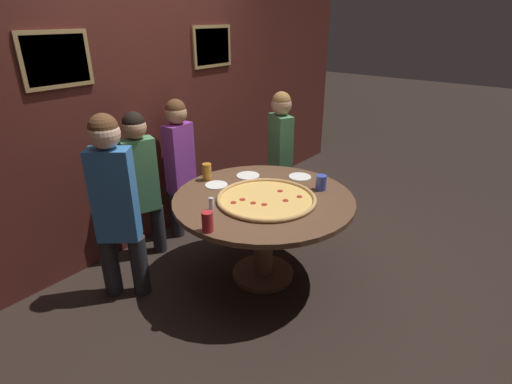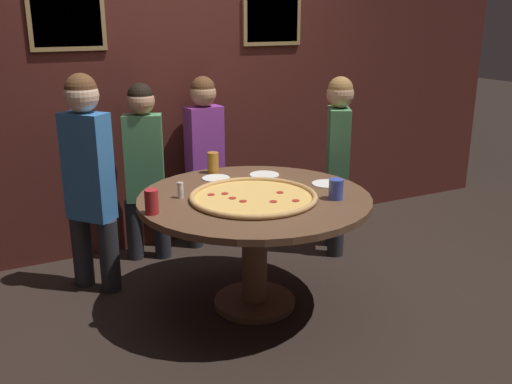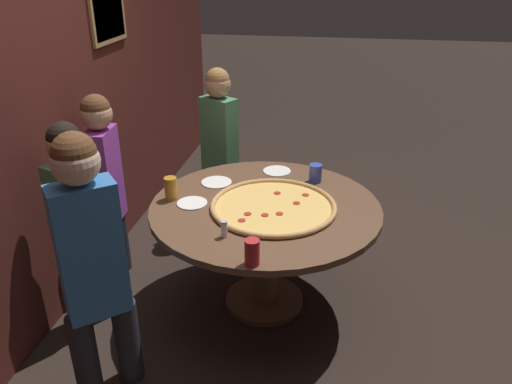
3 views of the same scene
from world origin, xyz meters
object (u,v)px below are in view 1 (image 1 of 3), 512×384
at_px(white_plate_right_side, 216,185).
at_px(white_plate_beside_cup, 300,177).
at_px(drink_cup_beside_pizza, 207,172).
at_px(dining_table, 263,214).
at_px(drink_cup_near_left, 207,222).
at_px(diner_side_left, 280,150).
at_px(diner_far_right, 141,178).
at_px(giant_pizza, 266,199).
at_px(drink_cup_far_left, 321,183).
at_px(condiment_shaker, 211,204).
at_px(white_plate_near_front, 248,176).
at_px(diner_far_left, 115,199).
at_px(diner_centre_back, 180,160).

height_order(white_plate_right_side, white_plate_beside_cup, same).
height_order(drink_cup_beside_pizza, white_plate_beside_cup, drink_cup_beside_pizza).
bearing_deg(dining_table, drink_cup_near_left, -176.71).
relative_size(diner_side_left, diner_far_right, 1.02).
height_order(white_plate_beside_cup, diner_side_left, diner_side_left).
xyz_separation_m(giant_pizza, drink_cup_far_left, (0.44, -0.22, 0.05)).
bearing_deg(condiment_shaker, giant_pizza, -29.40).
xyz_separation_m(dining_table, white_plate_near_front, (0.26, 0.38, 0.15)).
distance_m(white_plate_near_front, diner_far_right, 0.93).
xyz_separation_m(dining_table, drink_cup_far_left, (0.40, -0.28, 0.21)).
relative_size(condiment_shaker, diner_far_left, 0.07).
height_order(white_plate_near_front, white_plate_beside_cup, same).
distance_m(drink_cup_far_left, drink_cup_beside_pizza, 0.97).
bearing_deg(diner_side_left, dining_table, -33.03).
relative_size(dining_table, diner_side_left, 1.04).
distance_m(diner_far_left, diner_far_right, 0.57).
relative_size(drink_cup_near_left, diner_far_right, 0.10).
xyz_separation_m(dining_table, white_plate_beside_cup, (0.53, 0.00, 0.15)).
bearing_deg(white_plate_near_front, drink_cup_near_left, -155.78).
distance_m(white_plate_beside_cup, diner_side_left, 0.69).
bearing_deg(condiment_shaker, diner_far_right, 87.92).
bearing_deg(white_plate_beside_cup, drink_cup_beside_pizza, 132.77).
distance_m(drink_cup_beside_pizza, white_plate_right_side, 0.17).
bearing_deg(condiment_shaker, diner_far_left, 128.01).
relative_size(drink_cup_near_left, white_plate_near_front, 0.68).
distance_m(white_plate_near_front, condiment_shaker, 0.72).
bearing_deg(white_plate_right_side, dining_table, -81.78).
bearing_deg(diner_centre_back, white_plate_near_front, 95.48).
bearing_deg(giant_pizza, condiment_shaker, 150.60).
bearing_deg(dining_table, condiment_shaker, 158.97).
xyz_separation_m(white_plate_near_front, white_plate_right_side, (-0.33, 0.07, 0.00)).
height_order(diner_side_left, diner_far_right, diner_side_left).
distance_m(dining_table, diner_centre_back, 1.12).
xyz_separation_m(giant_pizza, condiment_shaker, (-0.38, 0.22, 0.04)).
height_order(giant_pizza, diner_centre_back, diner_centre_back).
distance_m(drink_cup_beside_pizza, diner_centre_back, 0.53).
relative_size(dining_table, condiment_shaker, 14.66).
height_order(giant_pizza, drink_cup_beside_pizza, drink_cup_beside_pizza).
height_order(condiment_shaker, diner_far_left, diner_far_left).
bearing_deg(condiment_shaker, white_plate_near_front, 17.54).
xyz_separation_m(drink_cup_beside_pizza, white_plate_right_side, (-0.04, -0.15, -0.07)).
bearing_deg(white_plate_near_front, white_plate_right_side, 167.61).
distance_m(white_plate_right_side, diner_side_left, 1.04).
bearing_deg(white_plate_beside_cup, condiment_shaker, 170.51).
bearing_deg(drink_cup_near_left, dining_table, 3.29).
xyz_separation_m(giant_pizza, diner_centre_back, (0.15, 1.16, 0.01)).
bearing_deg(diner_far_left, white_plate_near_front, -146.83).
height_order(dining_table, drink_cup_far_left, drink_cup_far_left).
bearing_deg(diner_far_right, diner_far_left, 55.52).
relative_size(white_plate_near_front, white_plate_right_side, 1.09).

